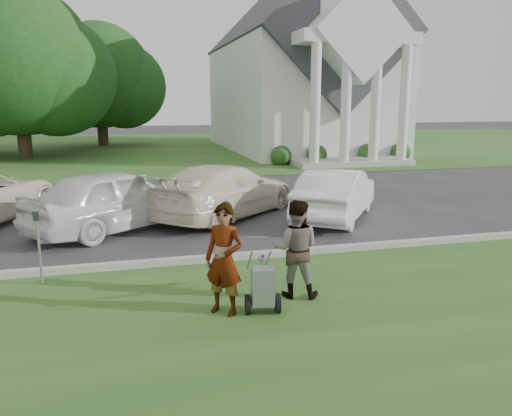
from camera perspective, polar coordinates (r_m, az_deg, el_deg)
name	(u,v)px	position (r m, az deg, el deg)	size (l,w,h in m)	color
ground	(252,268)	(10.10, -0.41, -6.83)	(120.00, 120.00, 0.00)	#333335
grass_strip	(303,333)	(7.45, 5.39, -14.06)	(80.00, 7.00, 0.01)	#27581E
church_lawn	(160,148)	(36.49, -10.87, 6.79)	(80.00, 30.00, 0.01)	#27581E
curb	(246,256)	(10.59, -1.14, -5.51)	(80.00, 0.18, 0.15)	#9E9E93
church	(299,60)	(34.41, 4.96, 16.54)	(9.19, 19.00, 24.10)	white
tree_left	(17,67)	(31.82, -25.63, 14.29)	(10.63, 8.40, 9.71)	#332316
tree_back	(99,81)	(39.32, -17.47, 13.72)	(9.61, 7.60, 8.89)	#332316
striping_cart	(263,287)	(7.89, 0.76, -9.05)	(0.58, 1.12, 1.00)	black
person_left	(224,260)	(7.75, -3.67, -6.01)	(0.64, 0.42, 1.75)	#999999
person_right	(295,250)	(8.45, 4.53, -4.75)	(0.81, 0.63, 1.67)	#999999
parking_meter_near	(38,238)	(9.72, -23.63, -3.19)	(0.10, 0.09, 1.41)	#92969A
car_b	(116,199)	(13.35, -15.68, 0.99)	(1.90, 4.73, 1.61)	white
car_c	(225,190)	(14.40, -3.61, 2.01)	(2.12, 5.21, 1.51)	white
car_d	(336,194)	(14.29, 9.13, 1.62)	(1.51, 4.32, 1.42)	white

